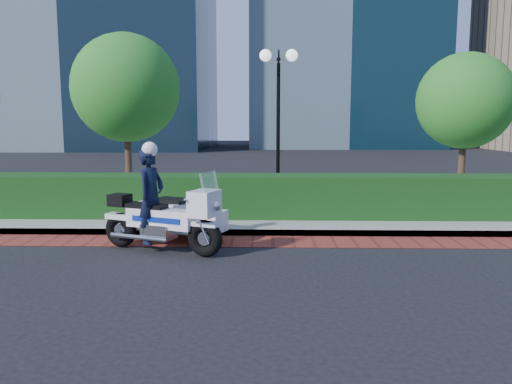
{
  "coord_description": "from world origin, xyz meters",
  "views": [
    {
      "loc": [
        0.73,
        -8.47,
        2.42
      ],
      "look_at": [
        0.48,
        1.72,
        1.0
      ],
      "focal_mm": 35.0,
      "sensor_mm": 36.0,
      "label": 1
    }
  ],
  "objects_px": {
    "lamppost": "(278,103)",
    "tree_c": "(465,101)",
    "tree_b": "(126,88)",
    "police_motorcycle": "(167,211)"
  },
  "relations": [
    {
      "from": "tree_b",
      "to": "police_motorcycle",
      "type": "relative_size",
      "value": 1.99
    },
    {
      "from": "lamppost",
      "to": "police_motorcycle",
      "type": "bearing_deg",
      "value": -118.29
    },
    {
      "from": "tree_b",
      "to": "police_motorcycle",
      "type": "distance_m",
      "value": 6.51
    },
    {
      "from": "tree_c",
      "to": "tree_b",
      "type": "bearing_deg",
      "value": 180.0
    },
    {
      "from": "police_motorcycle",
      "to": "tree_b",
      "type": "bearing_deg",
      "value": 134.1
    },
    {
      "from": "lamppost",
      "to": "tree_c",
      "type": "bearing_deg",
      "value": 13.3
    },
    {
      "from": "lamppost",
      "to": "tree_c",
      "type": "distance_m",
      "value": 5.65
    },
    {
      "from": "lamppost",
      "to": "tree_b",
      "type": "relative_size",
      "value": 0.86
    },
    {
      "from": "tree_b",
      "to": "police_motorcycle",
      "type": "bearing_deg",
      "value": -67.51
    },
    {
      "from": "tree_c",
      "to": "police_motorcycle",
      "type": "relative_size",
      "value": 1.76
    }
  ]
}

